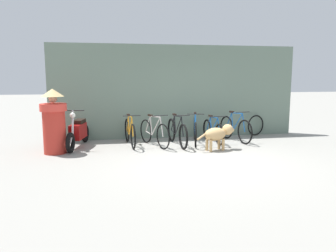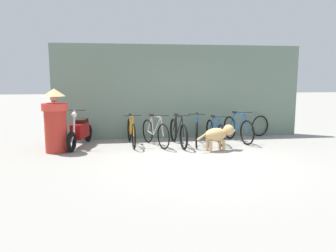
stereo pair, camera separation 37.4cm
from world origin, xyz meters
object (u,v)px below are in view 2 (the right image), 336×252
at_px(bicycle_3, 197,131).
at_px(bicycle_2, 178,132).
at_px(bicycle_5, 238,129).
at_px(spare_tire_left, 260,126).
at_px(stray_dog, 219,134).
at_px(motorcycle, 80,132).
at_px(bicycle_1, 155,133).
at_px(person_in_robes, 55,120).
at_px(bicycle_0, 131,132).
at_px(bicycle_4, 215,131).

bearing_deg(bicycle_3, bicycle_2, -59.21).
xyz_separation_m(bicycle_5, spare_tire_left, (1.01, 0.76, -0.04)).
xyz_separation_m(bicycle_3, spare_tire_left, (2.24, 0.84, -0.04)).
bearing_deg(stray_dog, bicycle_2, 123.59).
bearing_deg(bicycle_3, motorcycle, -77.09).
height_order(bicycle_1, person_in_robes, person_in_robes).
relative_size(bicycle_1, bicycle_5, 0.97).
bearing_deg(bicycle_1, bicycle_0, -128.18).
relative_size(bicycle_4, motorcycle, 0.85).
distance_m(bicycle_2, bicycle_3, 0.59).
bearing_deg(motorcycle, stray_dog, 85.70).
bearing_deg(bicycle_5, spare_tire_left, 115.78).
bearing_deg(bicycle_3, bicycle_1, -69.00).
height_order(bicycle_0, stray_dog, bicycle_0).
xyz_separation_m(bicycle_4, motorcycle, (-3.77, -0.01, 0.08)).
height_order(stray_dog, spare_tire_left, spare_tire_left).
height_order(bicycle_3, stray_dog, bicycle_3).
height_order(bicycle_1, stray_dog, bicycle_1).
bearing_deg(bicycle_5, bicycle_4, -100.11).
bearing_deg(spare_tire_left, motorcycle, -171.75).
height_order(bicycle_3, spare_tire_left, bicycle_3).
bearing_deg(bicycle_5, bicycle_1, -96.02).
bearing_deg(bicycle_3, bicycle_0, -78.02).
xyz_separation_m(person_in_robes, spare_tire_left, (5.97, 1.40, -0.47)).
bearing_deg(bicycle_5, bicycle_2, -93.49).
height_order(bicycle_4, stray_dog, bicycle_4).
height_order(bicycle_5, motorcycle, motorcycle).
xyz_separation_m(bicycle_2, bicycle_4, (1.11, 0.24, -0.03)).
relative_size(bicycle_1, person_in_robes, 0.99).
relative_size(bicycle_1, stray_dog, 1.42).
bearing_deg(motorcycle, bicycle_0, 101.98).
bearing_deg(bicycle_3, spare_tire_left, 124.43).
bearing_deg(spare_tire_left, bicycle_2, -160.12).
bearing_deg(spare_tire_left, bicycle_5, -142.79).
bearing_deg(bicycle_4, bicycle_0, -93.11).
relative_size(motorcycle, spare_tire_left, 2.81).
relative_size(bicycle_4, bicycle_5, 0.97).
relative_size(bicycle_1, bicycle_4, 1.00).
distance_m(bicycle_4, stray_dog, 1.06).
bearing_deg(bicycle_1, spare_tire_left, 86.07).
bearing_deg(bicycle_3, bicycle_5, 107.52).
bearing_deg(motorcycle, bicycle_1, 95.94).
relative_size(bicycle_3, person_in_robes, 1.09).
bearing_deg(spare_tire_left, stray_dog, -136.20).
bearing_deg(bicycle_2, person_in_robes, -88.12).
distance_m(bicycle_0, spare_tire_left, 4.16).
relative_size(bicycle_3, bicycle_5, 1.07).
height_order(motorcycle, stray_dog, motorcycle).
bearing_deg(bicycle_1, bicycle_4, 76.96).
bearing_deg(spare_tire_left, bicycle_1, -163.89).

